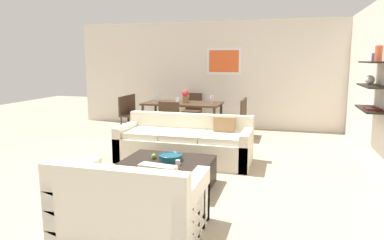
{
  "coord_description": "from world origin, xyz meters",
  "views": [
    {
      "loc": [
        1.64,
        -5.22,
        1.74
      ],
      "look_at": [
        0.14,
        0.2,
        0.75
      ],
      "focal_mm": 32.27,
      "sensor_mm": 36.0,
      "label": 1
    }
  ],
  "objects_px": {
    "decorative_bowl": "(171,157)",
    "dining_chair_right_far": "(240,114)",
    "wine_glass_left_near": "(154,97)",
    "apple_on_coffee_table": "(154,156)",
    "dining_chair_foot": "(171,119)",
    "coffee_table": "(167,174)",
    "dining_chair_head": "(193,108)",
    "dining_chair_left_far": "(135,110)",
    "wine_glass_foot": "(177,100)",
    "wine_glass_left_far": "(157,96)",
    "dining_table": "(183,106)",
    "wine_glass_right_far": "(212,98)",
    "dining_chair_right_near": "(237,117)",
    "loveseat_white": "(130,204)",
    "wine_glass_head": "(187,96)",
    "dining_chair_left_near": "(128,112)",
    "candle_jar": "(178,162)",
    "centerpiece_vase": "(185,96)",
    "sofa_beige": "(185,144)"
  },
  "relations": [
    {
      "from": "dining_chair_left_far",
      "to": "dining_chair_left_near",
      "type": "height_order",
      "value": "same"
    },
    {
      "from": "dining_chair_foot",
      "to": "wine_glass_left_far",
      "type": "relative_size",
      "value": 5.15
    },
    {
      "from": "dining_chair_left_far",
      "to": "dining_chair_right_far",
      "type": "bearing_deg",
      "value": 0.0
    },
    {
      "from": "wine_glass_left_near",
      "to": "wine_glass_head",
      "type": "distance_m",
      "value": 0.84
    },
    {
      "from": "coffee_table",
      "to": "wine_glass_foot",
      "type": "xyz_separation_m",
      "value": [
        -0.79,
        2.92,
        0.67
      ]
    },
    {
      "from": "loveseat_white",
      "to": "centerpiece_vase",
      "type": "xyz_separation_m",
      "value": [
        -0.78,
        4.59,
        0.61
      ]
    },
    {
      "from": "loveseat_white",
      "to": "coffee_table",
      "type": "height_order",
      "value": "loveseat_white"
    },
    {
      "from": "candle_jar",
      "to": "apple_on_coffee_table",
      "type": "relative_size",
      "value": 0.87
    },
    {
      "from": "wine_glass_left_far",
      "to": "apple_on_coffee_table",
      "type": "bearing_deg",
      "value": -69.8
    },
    {
      "from": "dining_chair_foot",
      "to": "coffee_table",
      "type": "bearing_deg",
      "value": -72.25
    },
    {
      "from": "dining_table",
      "to": "dining_chair_left_far",
      "type": "distance_m",
      "value": 1.33
    },
    {
      "from": "dining_chair_head",
      "to": "decorative_bowl",
      "type": "bearing_deg",
      "value": -78.73
    },
    {
      "from": "coffee_table",
      "to": "dining_chair_right_far",
      "type": "relative_size",
      "value": 1.37
    },
    {
      "from": "coffee_table",
      "to": "dining_chair_right_near",
      "type": "relative_size",
      "value": 1.37
    },
    {
      "from": "decorative_bowl",
      "to": "dining_chair_right_far",
      "type": "relative_size",
      "value": 0.37
    },
    {
      "from": "wine_glass_right_far",
      "to": "candle_jar",
      "type": "bearing_deg",
      "value": -84.8
    },
    {
      "from": "candle_jar",
      "to": "wine_glass_foot",
      "type": "relative_size",
      "value": 0.41
    },
    {
      "from": "sofa_beige",
      "to": "wine_glass_head",
      "type": "distance_m",
      "value": 2.6
    },
    {
      "from": "candle_jar",
      "to": "dining_chair_head",
      "type": "xyz_separation_m",
      "value": [
        -0.99,
        4.33,
        0.09
      ]
    },
    {
      "from": "loveseat_white",
      "to": "wine_glass_right_far",
      "type": "xyz_separation_m",
      "value": [
        -0.17,
        4.7,
        0.58
      ]
    },
    {
      "from": "dining_chair_left_near",
      "to": "wine_glass_head",
      "type": "relative_size",
      "value": 5.36
    },
    {
      "from": "apple_on_coffee_table",
      "to": "wine_glass_right_far",
      "type": "relative_size",
      "value": 0.44
    },
    {
      "from": "wine_glass_left_near",
      "to": "dining_chair_left_far",
      "type": "bearing_deg",
      "value": 153.35
    },
    {
      "from": "coffee_table",
      "to": "dining_chair_left_near",
      "type": "relative_size",
      "value": 1.37
    },
    {
      "from": "dining_chair_head",
      "to": "wine_glass_foot",
      "type": "relative_size",
      "value": 5.53
    },
    {
      "from": "loveseat_white",
      "to": "apple_on_coffee_table",
      "type": "height_order",
      "value": "loveseat_white"
    },
    {
      "from": "sofa_beige",
      "to": "apple_on_coffee_table",
      "type": "height_order",
      "value": "sofa_beige"
    },
    {
      "from": "candle_jar",
      "to": "dining_chair_head",
      "type": "bearing_deg",
      "value": 102.91
    },
    {
      "from": "dining_chair_right_near",
      "to": "decorative_bowl",
      "type": "bearing_deg",
      "value": -98.74
    },
    {
      "from": "loveseat_white",
      "to": "dining_chair_left_far",
      "type": "distance_m",
      "value": 5.25
    },
    {
      "from": "loveseat_white",
      "to": "decorative_bowl",
      "type": "xyz_separation_m",
      "value": [
        -0.01,
        1.3,
        0.13
      ]
    },
    {
      "from": "dining_chair_head",
      "to": "dining_chair_right_near",
      "type": "bearing_deg",
      "value": -39.38
    },
    {
      "from": "wine_glass_left_near",
      "to": "wine_glass_head",
      "type": "height_order",
      "value": "wine_glass_left_near"
    },
    {
      "from": "coffee_table",
      "to": "dining_chair_left_far",
      "type": "relative_size",
      "value": 1.37
    },
    {
      "from": "sofa_beige",
      "to": "wine_glass_left_far",
      "type": "distance_m",
      "value": 2.6
    },
    {
      "from": "dining_chair_left_far",
      "to": "wine_glass_head",
      "type": "height_order",
      "value": "wine_glass_head"
    },
    {
      "from": "dining_chair_right_far",
      "to": "wine_glass_left_far",
      "type": "height_order",
      "value": "wine_glass_left_far"
    },
    {
      "from": "dining_chair_head",
      "to": "dining_chair_right_far",
      "type": "relative_size",
      "value": 1.0
    },
    {
      "from": "dining_chair_head",
      "to": "dining_chair_left_near",
      "type": "xyz_separation_m",
      "value": [
        -1.3,
        -1.07,
        0.0
      ]
    },
    {
      "from": "apple_on_coffee_table",
      "to": "wine_glass_head",
      "type": "distance_m",
      "value": 3.76
    },
    {
      "from": "dining_chair_left_far",
      "to": "centerpiece_vase",
      "type": "distance_m",
      "value": 1.43
    },
    {
      "from": "coffee_table",
      "to": "wine_glass_foot",
      "type": "distance_m",
      "value": 3.1
    },
    {
      "from": "dining_chair_head",
      "to": "candle_jar",
      "type": "bearing_deg",
      "value": -77.09
    },
    {
      "from": "decorative_bowl",
      "to": "wine_glass_left_near",
      "type": "bearing_deg",
      "value": 115.21
    },
    {
      "from": "decorative_bowl",
      "to": "wine_glass_foot",
      "type": "relative_size",
      "value": 2.03
    },
    {
      "from": "wine_glass_left_near",
      "to": "apple_on_coffee_table",
      "type": "bearing_deg",
      "value": -68.5
    },
    {
      "from": "loveseat_white",
      "to": "wine_glass_head",
      "type": "height_order",
      "value": "wine_glass_head"
    },
    {
      "from": "wine_glass_right_far",
      "to": "wine_glass_left_far",
      "type": "bearing_deg",
      "value": 180.0
    },
    {
      "from": "dining_chair_foot",
      "to": "centerpiece_vase",
      "type": "bearing_deg",
      "value": 85.78
    },
    {
      "from": "dining_chair_head",
      "to": "wine_glass_left_near",
      "type": "distance_m",
      "value": 1.24
    }
  ]
}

